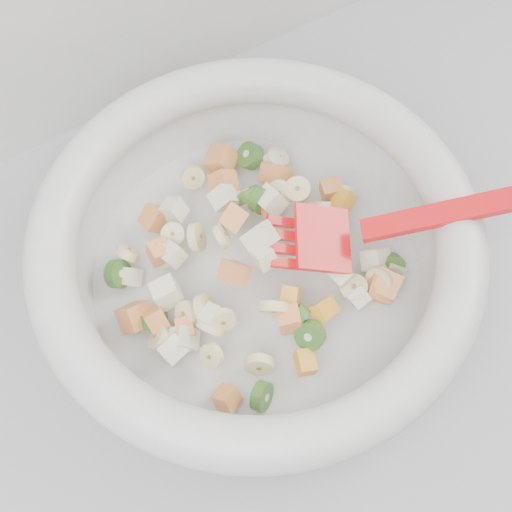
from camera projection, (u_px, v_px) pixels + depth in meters
counter at (206, 444)px, 0.99m from camera, size 2.00×0.60×0.90m
mixing_bowl at (256, 250)px, 0.57m from camera, size 0.46×0.39×0.15m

